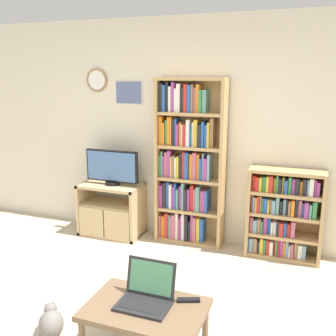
# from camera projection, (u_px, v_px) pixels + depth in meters

# --- Properties ---
(wall_back) EXTENTS (6.03, 0.09, 2.60)m
(wall_back) POSITION_uv_depth(u_px,v_px,m) (193.00, 132.00, 4.58)
(wall_back) COLOR beige
(wall_back) RESTS_ON ground_plane
(tv_stand) EXTENTS (0.77, 0.43, 0.65)m
(tv_stand) POSITION_uv_depth(u_px,v_px,m) (111.00, 209.00, 4.88)
(tv_stand) COLOR tan
(tv_stand) RESTS_ON ground_plane
(television) EXTENTS (0.68, 0.18, 0.43)m
(television) POSITION_uv_depth(u_px,v_px,m) (112.00, 167.00, 4.76)
(television) COLOR black
(television) RESTS_ON tv_stand
(bookshelf_tall) EXTENTS (0.80, 0.24, 1.93)m
(bookshelf_tall) POSITION_uv_depth(u_px,v_px,m) (187.00, 164.00, 4.53)
(bookshelf_tall) COLOR tan
(bookshelf_tall) RESTS_ON ground_plane
(bookshelf_short) EXTENTS (0.79, 0.29, 0.99)m
(bookshelf_short) POSITION_uv_depth(u_px,v_px,m) (283.00, 214.00, 4.24)
(bookshelf_short) COLOR tan
(bookshelf_short) RESTS_ON ground_plane
(coffee_table) EXTENTS (0.81, 0.54, 0.42)m
(coffee_table) POSITION_uv_depth(u_px,v_px,m) (145.00, 313.00, 2.68)
(coffee_table) COLOR brown
(coffee_table) RESTS_ON ground_plane
(laptop) EXTENTS (0.36, 0.30, 0.28)m
(laptop) POSITION_uv_depth(u_px,v_px,m) (147.00, 293.00, 2.71)
(laptop) COLOR #232326
(laptop) RESTS_ON coffee_table
(remote_near_laptop) EXTENTS (0.16, 0.10, 0.02)m
(remote_near_laptop) POSITION_uv_depth(u_px,v_px,m) (189.00, 300.00, 2.73)
(remote_near_laptop) COLOR black
(remote_near_laptop) RESTS_ON coffee_table
(cat) EXTENTS (0.40, 0.34, 0.25)m
(cat) POSITION_uv_depth(u_px,v_px,m) (51.00, 322.00, 3.01)
(cat) COLOR slate
(cat) RESTS_ON ground_plane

